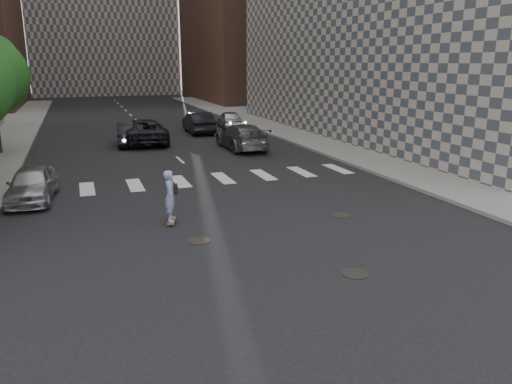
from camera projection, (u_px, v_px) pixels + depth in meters
ground at (275, 246)px, 14.61m from camera, size 160.00×160.00×0.00m
sidewalk_right at (355, 132)px, 37.53m from camera, size 13.00×80.00×0.15m
manhole_a at (355, 274)px, 12.72m from camera, size 0.70×0.70×0.02m
manhole_b at (199, 241)px, 15.04m from camera, size 0.70×0.70×0.02m
manhole_c at (341, 215)px, 17.50m from camera, size 0.70×0.70×0.02m
skateboarder at (171, 196)px, 16.48m from camera, size 0.56×0.93×1.80m
silver_sedan at (32, 184)px, 19.17m from camera, size 1.94×4.08×1.35m
traffic_car_a at (130, 134)px, 31.97m from camera, size 1.93×4.64×1.49m
traffic_car_b at (242, 137)px, 30.54m from camera, size 2.18×5.33×1.54m
traffic_car_c at (144, 131)px, 32.51m from camera, size 2.96×5.94×1.62m
traffic_car_d at (230, 119)px, 40.31m from camera, size 2.15×4.28×1.40m
traffic_car_e at (198, 123)px, 37.37m from camera, size 1.74×4.76×1.56m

